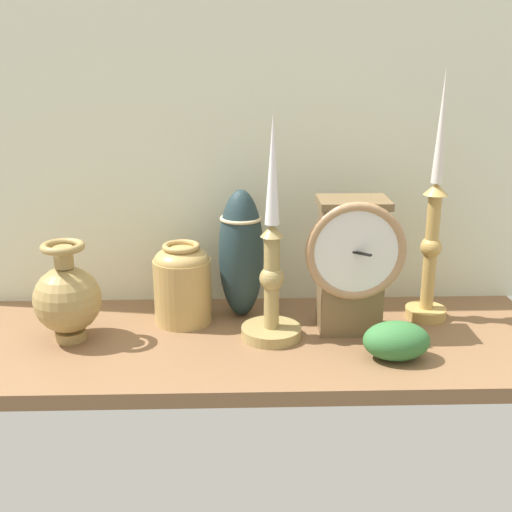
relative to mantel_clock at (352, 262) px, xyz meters
The scene contains 9 objects.
ground_plane 21.61cm from the mantel_clock, behind, with size 100.00×36.00×2.40cm, color brown.
back_wall 31.17cm from the mantel_clock, 135.72° to the left, with size 120.00×2.00×65.00cm, color silver.
mantel_clock is the anchor object (origin of this frame).
candlestick_tall_left 15.75cm from the mantel_clock, 20.67° to the left, with size 7.11×7.11×42.75cm.
candlestick_tall_center 13.30cm from the mantel_clock, behind, with size 9.87×9.87×36.14cm.
brass_vase_bulbous 46.04cm from the mantel_clock, behind, with size 10.78×10.78×16.42cm.
brass_vase_jar 28.84cm from the mantel_clock, 169.75° to the left, with size 9.88×9.88×14.03cm.
tall_ceramic_vase 19.44cm from the mantel_clock, 157.13° to the left, with size 7.80×7.80×22.71cm.
ivy_sprig 14.89cm from the mantel_clock, 62.48° to the right, with size 10.19×7.13×5.95cm.
Camera 1 is at (-1.59, -96.70, 44.54)cm, focal length 45.19 mm.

